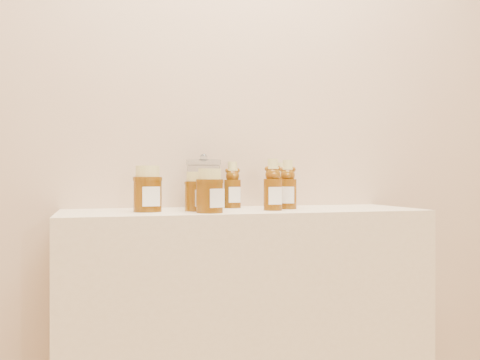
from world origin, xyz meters
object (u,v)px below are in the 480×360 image
object	(u,v)px
honey_jar_left	(148,189)
glass_canister	(204,182)
bear_bottle_back_left	(233,182)
bear_bottle_front_left	(273,181)
display_table	(245,343)

from	to	relation	value
honey_jar_left	glass_canister	bearing A→B (deg)	20.61
honey_jar_left	bear_bottle_back_left	bearing A→B (deg)	13.53
bear_bottle_back_left	bear_bottle_front_left	size ratio (longest dim) A/B	0.97
honey_jar_left	glass_canister	xyz separation A→B (m)	(0.20, 0.11, 0.02)
bear_bottle_back_left	honey_jar_left	xyz separation A→B (m)	(-0.31, -0.13, -0.02)
bear_bottle_front_left	honey_jar_left	distance (m)	0.41
display_table	bear_bottle_front_left	size ratio (longest dim) A/B	6.25
display_table	honey_jar_left	size ratio (longest dim) A/B	8.25
honey_jar_left	bear_bottle_front_left	bearing A→B (deg)	-14.69
bear_bottle_back_left	bear_bottle_front_left	world-z (taller)	bear_bottle_front_left
bear_bottle_back_left	bear_bottle_front_left	distance (m)	0.19
glass_canister	display_table	bearing A→B (deg)	-39.77
bear_bottle_back_left	glass_canister	world-z (taller)	bear_bottle_back_left
glass_canister	bear_bottle_front_left	bearing A→B (deg)	-38.26
bear_bottle_front_left	glass_canister	distance (m)	0.25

